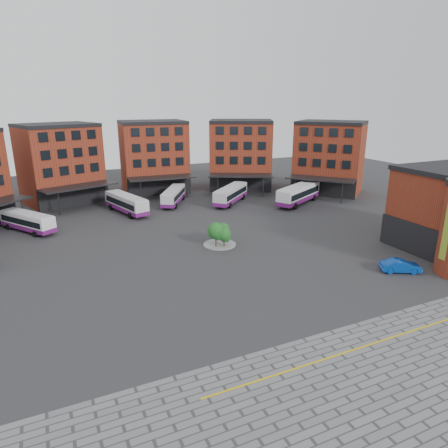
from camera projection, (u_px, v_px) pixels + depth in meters
name	position (u px, v px, depth m)	size (l,w,h in m)	color
ground	(248.00, 283.00, 42.66)	(160.00, 160.00, 0.00)	#28282B
paving_zone	(446.00, 421.00, 24.39)	(50.00, 22.00, 0.02)	slate
yellow_line	(355.00, 349.00, 31.31)	(26.00, 0.15, 0.02)	gold
main_building	(126.00, 166.00, 71.75)	(94.14, 42.48, 14.60)	maroon
tree_island	(220.00, 233.00, 52.93)	(4.40, 4.40, 3.41)	gray
bus_b	(27.00, 221.00, 58.92)	(7.65, 9.71, 2.86)	white
bus_c	(126.00, 203.00, 68.49)	(5.51, 11.44, 3.14)	silver
bus_d	(174.00, 196.00, 74.46)	(7.33, 10.10, 2.91)	silver
bus_e	(231.00, 194.00, 74.96)	(10.00, 9.56, 3.17)	silver
bus_f	(299.00, 194.00, 74.50)	(12.24, 8.47, 3.50)	white
blue_car	(401.00, 266.00, 45.20)	(1.56, 4.46, 1.47)	#0C3C9F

